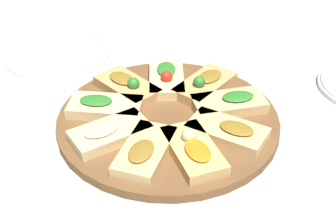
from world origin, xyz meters
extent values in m
plane|color=beige|center=(0.00, 0.00, 0.00)|extent=(3.00, 3.00, 0.00)
cylinder|color=brown|center=(0.00, 0.00, 0.01)|extent=(0.42, 0.42, 0.02)
cube|color=#E5C689|center=(-0.09, -0.08, 0.03)|extent=(0.15, 0.14, 0.02)
ellipsoid|color=beige|center=(-0.11, -0.09, 0.04)|extent=(0.07, 0.07, 0.01)
cube|color=#DBB775|center=(-0.02, -0.12, 0.03)|extent=(0.10, 0.15, 0.02)
ellipsoid|color=olive|center=(-0.03, -0.14, 0.04)|extent=(0.05, 0.07, 0.01)
cube|color=tan|center=(0.06, -0.11, 0.03)|extent=(0.13, 0.16, 0.02)
ellipsoid|color=orange|center=(0.07, -0.12, 0.04)|extent=(0.06, 0.07, 0.01)
sphere|color=beige|center=(0.05, -0.09, 0.05)|extent=(0.02, 0.02, 0.02)
cube|color=#DBB775|center=(0.11, -0.05, 0.03)|extent=(0.15, 0.12, 0.02)
ellipsoid|color=olive|center=(0.13, -0.05, 0.04)|extent=(0.07, 0.06, 0.01)
cube|color=#DBB775|center=(0.11, 0.04, 0.03)|extent=(0.15, 0.12, 0.02)
ellipsoid|color=#2D7A28|center=(0.13, 0.05, 0.04)|extent=(0.07, 0.06, 0.01)
cube|color=tan|center=(0.06, 0.10, 0.03)|extent=(0.13, 0.16, 0.02)
ellipsoid|color=olive|center=(0.07, 0.12, 0.04)|extent=(0.07, 0.07, 0.01)
sphere|color=#2D7A28|center=(0.05, 0.09, 0.05)|extent=(0.02, 0.02, 0.02)
cube|color=#E5C689|center=(-0.02, 0.12, 0.03)|extent=(0.09, 0.15, 0.02)
ellipsoid|color=#2D7A28|center=(-0.02, 0.14, 0.04)|extent=(0.05, 0.07, 0.01)
sphere|color=red|center=(-0.02, 0.10, 0.05)|extent=(0.02, 0.02, 0.02)
cube|color=tan|center=(-0.09, 0.08, 0.03)|extent=(0.15, 0.14, 0.02)
ellipsoid|color=olive|center=(-0.11, 0.09, 0.04)|extent=(0.07, 0.07, 0.01)
sphere|color=#2D7A28|center=(-0.08, 0.06, 0.05)|extent=(0.02, 0.02, 0.02)
cube|color=#E5C689|center=(-0.12, 0.00, 0.03)|extent=(0.14, 0.07, 0.02)
ellipsoid|color=#2D7A28|center=(-0.14, 0.00, 0.04)|extent=(0.06, 0.04, 0.01)
cylinder|color=white|center=(-0.30, 0.24, 0.01)|extent=(0.25, 0.25, 0.01)
torus|color=white|center=(-0.30, 0.24, 0.01)|extent=(0.24, 0.24, 0.01)
camera|label=1|loc=(0.10, -0.71, 0.53)|focal=50.00mm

